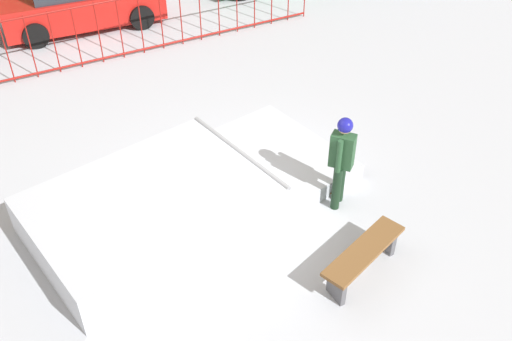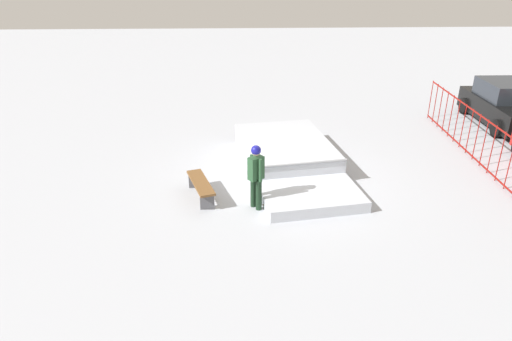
# 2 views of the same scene
# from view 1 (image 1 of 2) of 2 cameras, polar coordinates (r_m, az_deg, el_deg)

# --- Properties ---
(ground_plane) EXTENTS (60.00, 60.00, 0.00)m
(ground_plane) POSITION_cam_1_polar(r_m,az_deg,el_deg) (9.89, -2.33, -3.42)
(ground_plane) COLOR #B2B7C1
(skate_ramp) EXTENTS (5.74, 3.42, 0.74)m
(skate_ramp) POSITION_cam_1_polar(r_m,az_deg,el_deg) (9.60, -7.92, -2.86)
(skate_ramp) COLOR silver
(skate_ramp) RESTS_ON ground
(skater) EXTENTS (0.40, 0.44, 1.73)m
(skater) POSITION_cam_1_polar(r_m,az_deg,el_deg) (9.39, 8.45, 1.41)
(skater) COLOR black
(skater) RESTS_ON ground
(skateboard) EXTENTS (0.75, 0.66, 0.09)m
(skateboard) POSITION_cam_1_polar(r_m,az_deg,el_deg) (10.15, 5.26, -1.72)
(skateboard) COLOR #593314
(skateboard) RESTS_ON ground
(perimeter_fence) EXTENTS (10.85, 0.35, 1.50)m
(perimeter_fence) POSITION_cam_1_polar(r_m,az_deg,el_deg) (14.37, -14.26, 13.27)
(perimeter_fence) COLOR maroon
(perimeter_fence) RESTS_ON ground
(park_bench) EXTENTS (1.65, 0.87, 0.48)m
(park_bench) POSITION_cam_1_polar(r_m,az_deg,el_deg) (8.70, 10.56, -8.20)
(park_bench) COLOR brown
(park_bench) RESTS_ON ground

